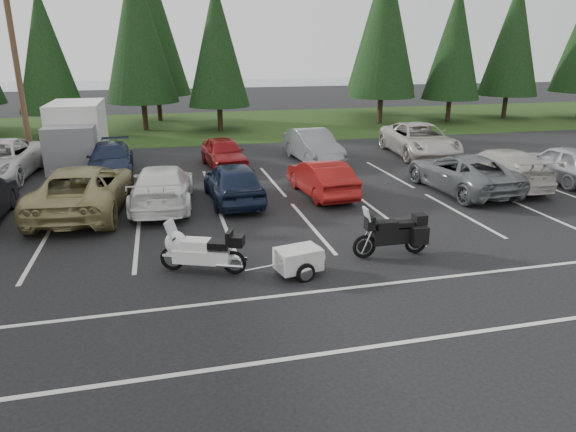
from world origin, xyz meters
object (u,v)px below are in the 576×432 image
at_px(adventure_motorcycle, 391,231).
at_px(cargo_trailer, 298,262).
at_px(touring_motorcycle, 202,247).
at_px(car_far_2, 224,153).
at_px(car_near_5, 321,178).
at_px(car_near_7, 500,167).
at_px(box_truck, 76,135).
at_px(car_far_1, 110,159).
at_px(car_far_3, 313,146).
at_px(utility_pole, 17,65).
at_px(car_near_3, 162,186).
at_px(car_near_2, 83,189).
at_px(car_near_6, 461,173).
at_px(car_near_4, 233,182).
at_px(car_far_4, 420,140).
at_px(car_near_8, 563,163).

bearing_deg(adventure_motorcycle, cargo_trailer, -167.00).
bearing_deg(touring_motorcycle, car_far_2, 102.77).
height_order(car_near_5, car_near_7, car_near_7).
relative_size(box_truck, car_far_1, 1.18).
bearing_deg(car_far_3, utility_pole, 168.66).
xyz_separation_m(car_near_5, cargo_trailer, (-2.75, -6.92, -0.33)).
relative_size(car_near_3, cargo_trailer, 3.24).
bearing_deg(car_near_5, utility_pole, -36.97).
relative_size(car_near_2, car_far_3, 1.25).
bearing_deg(car_near_6, cargo_trailer, 33.26).
distance_m(car_near_2, adventure_motorcycle, 10.63).
height_order(car_near_4, car_far_3, car_far_3).
bearing_deg(car_far_2, touring_motorcycle, -105.17).
distance_m(car_near_2, car_near_7, 16.23).
bearing_deg(car_near_3, car_far_3, -136.22).
relative_size(utility_pole, car_far_4, 1.49).
relative_size(box_truck, adventure_motorcycle, 2.31).
height_order(car_near_3, car_far_3, car_far_3).
distance_m(car_near_4, adventure_motorcycle, 7.11).
xyz_separation_m(utility_pole, car_near_3, (5.92, -7.62, -3.95)).
height_order(car_near_8, car_far_2, car_near_8).
bearing_deg(car_far_1, car_near_4, -51.41).
bearing_deg(car_far_4, box_truck, 178.80).
xyz_separation_m(car_near_4, car_far_2, (0.35, 5.71, -0.05)).
bearing_deg(touring_motorcycle, car_near_8, 42.46).
bearing_deg(car_near_8, car_near_4, -3.83).
relative_size(car_far_1, adventure_motorcycle, 1.95).
bearing_deg(car_near_3, car_far_1, -63.61).
bearing_deg(car_near_4, car_near_2, -1.87).
relative_size(car_near_4, touring_motorcycle, 1.78).
bearing_deg(car_near_4, car_far_1, -52.02).
bearing_deg(car_near_6, car_far_4, -107.33).
distance_m(car_near_3, car_near_6, 11.60).
height_order(utility_pole, box_truck, utility_pole).
distance_m(car_near_3, car_near_7, 13.58).
distance_m(car_near_7, car_far_3, 8.83).
bearing_deg(car_near_8, car_near_5, -4.73).
relative_size(car_near_4, car_far_3, 0.93).
height_order(car_near_7, cargo_trailer, car_near_7).
bearing_deg(car_near_4, utility_pole, -44.46).
relative_size(car_near_5, adventure_motorcycle, 1.74).
height_order(car_far_2, car_far_3, car_far_3).
xyz_separation_m(utility_pole, box_truck, (2.00, 0.50, -3.25)).
height_order(car_near_4, car_near_8, car_near_8).
height_order(car_near_7, car_far_3, car_far_3).
relative_size(car_near_8, car_far_2, 1.11).
bearing_deg(car_far_2, car_near_2, -139.50).
distance_m(box_truck, car_near_6, 17.83).
xyz_separation_m(car_near_2, car_near_4, (5.20, 0.05, -0.07)).
bearing_deg(car_near_7, car_near_6, 14.50).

